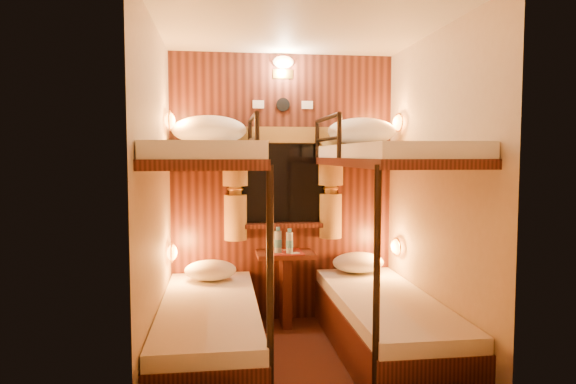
{
  "coord_description": "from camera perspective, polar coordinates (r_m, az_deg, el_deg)",
  "views": [
    {
      "loc": [
        -0.57,
        -3.57,
        1.5
      ],
      "look_at": [
        -0.07,
        0.15,
        1.23
      ],
      "focal_mm": 32.0,
      "sensor_mm": 36.0,
      "label": 1
    }
  ],
  "objects": [
    {
      "name": "floor",
      "position": [
        3.91,
        1.38,
        -18.46
      ],
      "size": [
        2.1,
        2.1,
        0.0
      ],
      "primitive_type": "plane",
      "color": "#38160F",
      "rests_on": "ground"
    },
    {
      "name": "ceiling",
      "position": [
        3.72,
        1.45,
        18.1
      ],
      "size": [
        2.1,
        2.1,
        0.0
      ],
      "primitive_type": "plane",
      "rotation": [
        3.14,
        0.0,
        0.0
      ],
      "color": "silver",
      "rests_on": "wall_back"
    },
    {
      "name": "wall_back",
      "position": [
        4.66,
        -0.61,
        0.42
      ],
      "size": [
        2.4,
        0.0,
        2.4
      ],
      "primitive_type": "plane",
      "rotation": [
        1.57,
        0.0,
        0.0
      ],
      "color": "#C6B293",
      "rests_on": "floor"
    },
    {
      "name": "wall_front",
      "position": [
        2.6,
        5.06,
        -2.58
      ],
      "size": [
        2.4,
        0.0,
        2.4
      ],
      "primitive_type": "plane",
      "rotation": [
        -1.57,
        0.0,
        0.0
      ],
      "color": "#C6B293",
      "rests_on": "floor"
    },
    {
      "name": "wall_left",
      "position": [
        3.6,
        -14.49,
        -0.81
      ],
      "size": [
        0.0,
        2.4,
        2.4
      ],
      "primitive_type": "plane",
      "rotation": [
        1.57,
        0.0,
        1.57
      ],
      "color": "#C6B293",
      "rests_on": "floor"
    },
    {
      "name": "wall_right",
      "position": [
        3.91,
        16.06,
        -0.46
      ],
      "size": [
        0.0,
        2.4,
        2.4
      ],
      "primitive_type": "plane",
      "rotation": [
        1.57,
        0.0,
        -1.57
      ],
      "color": "#C6B293",
      "rests_on": "floor"
    },
    {
      "name": "back_panel",
      "position": [
        4.65,
        -0.59,
        0.41
      ],
      "size": [
        2.0,
        0.03,
        2.4
      ],
      "primitive_type": "cube",
      "color": "black",
      "rests_on": "floor"
    },
    {
      "name": "bunk_left",
      "position": [
        3.76,
        -8.75,
        -10.47
      ],
      "size": [
        0.72,
        1.9,
        1.82
      ],
      "color": "black",
      "rests_on": "floor"
    },
    {
      "name": "bunk_right",
      "position": [
        3.95,
        10.71,
        -9.77
      ],
      "size": [
        0.72,
        1.9,
        1.82
      ],
      "color": "black",
      "rests_on": "floor"
    },
    {
      "name": "window",
      "position": [
        4.62,
        -0.54,
        0.15
      ],
      "size": [
        1.0,
        0.12,
        0.79
      ],
      "color": "black",
      "rests_on": "back_panel"
    },
    {
      "name": "curtains",
      "position": [
        4.58,
        -0.49,
        1.15
      ],
      "size": [
        1.1,
        0.22,
        1.0
      ],
      "color": "brown",
      "rests_on": "back_panel"
    },
    {
      "name": "back_fixtures",
      "position": [
        4.66,
        -0.54,
        13.32
      ],
      "size": [
        0.54,
        0.09,
        0.48
      ],
      "color": "black",
      "rests_on": "back_panel"
    },
    {
      "name": "reading_lamps",
      "position": [
        4.31,
        -0.04,
        0.65
      ],
      "size": [
        2.0,
        0.2,
        1.25
      ],
      "color": "orange",
      "rests_on": "wall_left"
    },
    {
      "name": "table",
      "position": [
        4.58,
        -0.29,
        -9.59
      ],
      "size": [
        0.5,
        0.34,
        0.66
      ],
      "color": "#5B2915",
      "rests_on": "floor"
    },
    {
      "name": "bottle_left",
      "position": [
        4.47,
        -1.12,
        -5.57
      ],
      "size": [
        0.07,
        0.07,
        0.23
      ],
      "rotation": [
        0.0,
        0.0,
        0.29
      ],
      "color": "#99BFE5",
      "rests_on": "table"
    },
    {
      "name": "bottle_right",
      "position": [
        4.45,
        0.17,
        -5.66
      ],
      "size": [
        0.06,
        0.06,
        0.22
      ],
      "rotation": [
        0.0,
        0.0,
        -0.37
      ],
      "color": "#99BFE5",
      "rests_on": "table"
    },
    {
      "name": "sachet_a",
      "position": [
        4.46,
        0.69,
        -6.83
      ],
      "size": [
        0.1,
        0.09,
        0.01
      ],
      "primitive_type": "cube",
      "rotation": [
        0.0,
        0.0,
        0.39
      ],
      "color": "silver",
      "rests_on": "table"
    },
    {
      "name": "sachet_b",
      "position": [
        4.62,
        -0.21,
        -6.45
      ],
      "size": [
        0.1,
        0.09,
        0.01
      ],
      "primitive_type": "cube",
      "rotation": [
        0.0,
        0.0,
        0.49
      ],
      "color": "silver",
      "rests_on": "table"
    },
    {
      "name": "pillow_lower_left",
      "position": [
        4.38,
        -8.61,
        -8.59
      ],
      "size": [
        0.43,
        0.31,
        0.17
      ],
      "primitive_type": "ellipsoid",
      "color": "silver",
      "rests_on": "bunk_left"
    },
    {
      "name": "pillow_lower_right",
      "position": [
        4.65,
        7.81,
        -7.76
      ],
      "size": [
        0.46,
        0.33,
        0.18
      ],
      "primitive_type": "ellipsoid",
      "color": "silver",
      "rests_on": "bunk_right"
    },
    {
      "name": "pillow_upper_left",
      "position": [
        4.41,
        -8.75,
        6.82
      ],
      "size": [
        0.63,
        0.45,
        0.25
      ],
      "primitive_type": "ellipsoid",
      "color": "silver",
      "rests_on": "bunk_left"
    },
    {
      "name": "pillow_upper_right",
      "position": [
        4.49,
        8.19,
        6.68
      ],
      "size": [
        0.59,
        0.42,
        0.23
      ],
      "primitive_type": "ellipsoid",
      "color": "silver",
      "rests_on": "bunk_right"
    }
  ]
}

